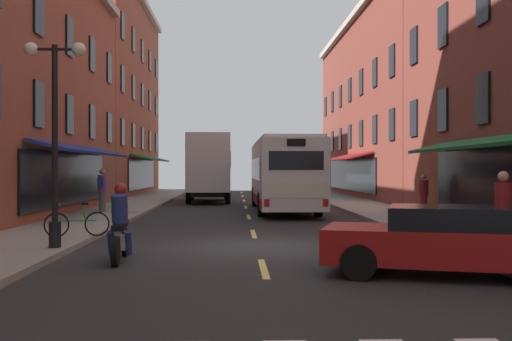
{
  "coord_description": "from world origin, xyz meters",
  "views": [
    {
      "loc": [
        -0.57,
        -15.64,
        1.97
      ],
      "look_at": [
        0.36,
        11.38,
        1.89
      ],
      "focal_mm": 43.39,
      "sensor_mm": 36.0,
      "label": 1
    }
  ],
  "objects_px": {
    "street_lamp_twin": "(55,133)",
    "box_truck": "(209,168)",
    "sedan_near": "(211,185)",
    "transit_bus": "(283,174)",
    "pedestrian_mid": "(424,195)",
    "bicycle_near": "(77,223)",
    "pedestrian_far": "(503,211)",
    "sedan_mid": "(449,240)",
    "pedestrian_near": "(102,189)",
    "motorcycle_rider": "(120,228)"
  },
  "relations": [
    {
      "from": "sedan_mid",
      "to": "street_lamp_twin",
      "type": "relative_size",
      "value": 1.0
    },
    {
      "from": "street_lamp_twin",
      "to": "sedan_mid",
      "type": "bearing_deg",
      "value": -22.41
    },
    {
      "from": "motorcycle_rider",
      "to": "bicycle_near",
      "type": "relative_size",
      "value": 1.24
    },
    {
      "from": "transit_bus",
      "to": "pedestrian_near",
      "type": "bearing_deg",
      "value": -163.6
    },
    {
      "from": "bicycle_near",
      "to": "pedestrian_far",
      "type": "distance_m",
      "value": 10.68
    },
    {
      "from": "box_truck",
      "to": "sedan_near",
      "type": "xyz_separation_m",
      "value": [
        -0.3,
        11.1,
        -1.3
      ]
    },
    {
      "from": "transit_bus",
      "to": "pedestrian_mid",
      "type": "bearing_deg",
      "value": -44.06
    },
    {
      "from": "sedan_near",
      "to": "pedestrian_far",
      "type": "distance_m",
      "value": 35.16
    },
    {
      "from": "transit_bus",
      "to": "sedan_near",
      "type": "relative_size",
      "value": 2.37
    },
    {
      "from": "box_truck",
      "to": "pedestrian_near",
      "type": "bearing_deg",
      "value": -111.76
    },
    {
      "from": "sedan_near",
      "to": "street_lamp_twin",
      "type": "height_order",
      "value": "street_lamp_twin"
    },
    {
      "from": "box_truck",
      "to": "motorcycle_rider",
      "type": "bearing_deg",
      "value": -92.2
    },
    {
      "from": "bicycle_near",
      "to": "pedestrian_mid",
      "type": "distance_m",
      "value": 13.44
    },
    {
      "from": "box_truck",
      "to": "sedan_near",
      "type": "bearing_deg",
      "value": 91.56
    },
    {
      "from": "sedan_mid",
      "to": "pedestrian_far",
      "type": "distance_m",
      "value": 2.79
    },
    {
      "from": "pedestrian_near",
      "to": "pedestrian_mid",
      "type": "relative_size",
      "value": 1.13
    },
    {
      "from": "bicycle_near",
      "to": "transit_bus",
      "type": "bearing_deg",
      "value": 61.17
    },
    {
      "from": "box_truck",
      "to": "pedestrian_near",
      "type": "xyz_separation_m",
      "value": [
        -4.05,
        -10.14,
        -0.92
      ]
    },
    {
      "from": "sedan_near",
      "to": "street_lamp_twin",
      "type": "bearing_deg",
      "value": -94.04
    },
    {
      "from": "motorcycle_rider",
      "to": "pedestrian_far",
      "type": "height_order",
      "value": "pedestrian_far"
    },
    {
      "from": "bicycle_near",
      "to": "street_lamp_twin",
      "type": "relative_size",
      "value": 0.35
    },
    {
      "from": "street_lamp_twin",
      "to": "box_truck",
      "type": "bearing_deg",
      "value": 83.14
    },
    {
      "from": "sedan_mid",
      "to": "pedestrian_far",
      "type": "height_order",
      "value": "pedestrian_far"
    },
    {
      "from": "motorcycle_rider",
      "to": "box_truck",
      "type": "bearing_deg",
      "value": 87.8
    },
    {
      "from": "transit_bus",
      "to": "pedestrian_mid",
      "type": "height_order",
      "value": "transit_bus"
    },
    {
      "from": "bicycle_near",
      "to": "box_truck",
      "type": "bearing_deg",
      "value": 82.16
    },
    {
      "from": "sedan_mid",
      "to": "pedestrian_mid",
      "type": "distance_m",
      "value": 12.95
    },
    {
      "from": "pedestrian_near",
      "to": "pedestrian_far",
      "type": "relative_size",
      "value": 1.03
    },
    {
      "from": "pedestrian_far",
      "to": "bicycle_near",
      "type": "bearing_deg",
      "value": -155.48
    },
    {
      "from": "box_truck",
      "to": "sedan_mid",
      "type": "relative_size",
      "value": 1.59
    },
    {
      "from": "pedestrian_far",
      "to": "transit_bus",
      "type": "bearing_deg",
      "value": 147.27
    },
    {
      "from": "pedestrian_near",
      "to": "pedestrian_mid",
      "type": "bearing_deg",
      "value": -8.33
    },
    {
      "from": "sedan_near",
      "to": "bicycle_near",
      "type": "height_order",
      "value": "sedan_near"
    },
    {
      "from": "motorcycle_rider",
      "to": "street_lamp_twin",
      "type": "bearing_deg",
      "value": 143.5
    },
    {
      "from": "sedan_near",
      "to": "motorcycle_rider",
      "type": "distance_m",
      "value": 34.29
    },
    {
      "from": "pedestrian_mid",
      "to": "pedestrian_far",
      "type": "relative_size",
      "value": 0.91
    },
    {
      "from": "bicycle_near",
      "to": "street_lamp_twin",
      "type": "bearing_deg",
      "value": -88.33
    },
    {
      "from": "sedan_near",
      "to": "pedestrian_near",
      "type": "bearing_deg",
      "value": -100.0
    },
    {
      "from": "box_truck",
      "to": "sedan_near",
      "type": "distance_m",
      "value": 11.18
    },
    {
      "from": "transit_bus",
      "to": "bicycle_near",
      "type": "distance_m",
      "value": 13.5
    },
    {
      "from": "bicycle_near",
      "to": "pedestrian_mid",
      "type": "relative_size",
      "value": 1.03
    },
    {
      "from": "motorcycle_rider",
      "to": "transit_bus",
      "type": "bearing_deg",
      "value": 73.07
    },
    {
      "from": "pedestrian_far",
      "to": "street_lamp_twin",
      "type": "relative_size",
      "value": 0.37
    },
    {
      "from": "transit_bus",
      "to": "box_truck",
      "type": "bearing_deg",
      "value": 115.76
    },
    {
      "from": "pedestrian_near",
      "to": "pedestrian_far",
      "type": "height_order",
      "value": "pedestrian_near"
    },
    {
      "from": "pedestrian_near",
      "to": "sedan_near",
      "type": "bearing_deg",
      "value": 83.01
    },
    {
      "from": "transit_bus",
      "to": "pedestrian_mid",
      "type": "relative_size",
      "value": 6.96
    },
    {
      "from": "street_lamp_twin",
      "to": "transit_bus",
      "type": "bearing_deg",
      "value": 65.47
    },
    {
      "from": "box_truck",
      "to": "motorcycle_rider",
      "type": "xyz_separation_m",
      "value": [
        -0.89,
        -23.18,
        -1.32
      ]
    },
    {
      "from": "transit_bus",
      "to": "bicycle_near",
      "type": "bearing_deg",
      "value": -118.83
    }
  ]
}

